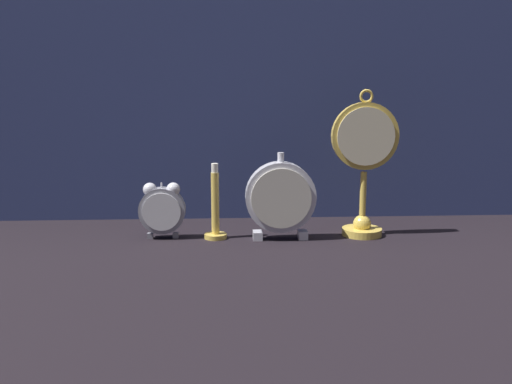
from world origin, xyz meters
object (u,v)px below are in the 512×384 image
brass_candlestick (215,213)px  pocket_watch_on_stand (364,165)px  alarm_clock_twin_bell (162,208)px  mantel_clock_silver (281,198)px

brass_candlestick → pocket_watch_on_stand: bearing=1.3°
alarm_clock_twin_bell → mantel_clock_silver: 0.26m
pocket_watch_on_stand → brass_candlestick: (-0.32, -0.01, -0.10)m
alarm_clock_twin_bell → mantel_clock_silver: size_ratio=0.65×
mantel_clock_silver → brass_candlestick: 0.14m
alarm_clock_twin_bell → mantel_clock_silver: bearing=-4.9°
pocket_watch_on_stand → alarm_clock_twin_bell: size_ratio=2.61×
pocket_watch_on_stand → brass_candlestick: 0.34m
pocket_watch_on_stand → mantel_clock_silver: size_ratio=1.70×
brass_candlestick → alarm_clock_twin_bell: bearing=177.4°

